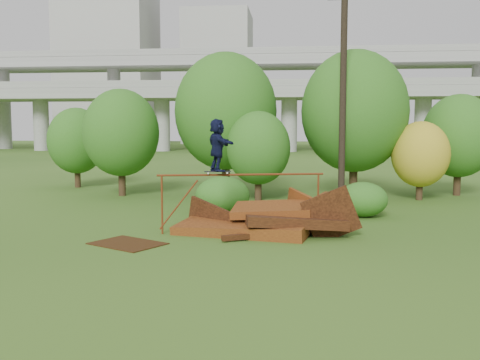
# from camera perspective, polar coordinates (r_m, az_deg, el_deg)

# --- Properties ---
(ground) EXTENTS (240.00, 240.00, 0.00)m
(ground) POSITION_cam_1_polar(r_m,az_deg,el_deg) (15.16, 2.24, -6.79)
(ground) COLOR #2D5116
(ground) RESTS_ON ground
(scrap_pile) EXTENTS (5.78, 3.35, 1.86)m
(scrap_pile) POSITION_cam_1_polar(r_m,az_deg,el_deg) (16.70, 2.44, -4.48)
(scrap_pile) COLOR #401B0B
(scrap_pile) RESTS_ON ground
(grind_rail) EXTENTS (5.08, 1.19, 1.84)m
(grind_rail) POSITION_cam_1_polar(r_m,az_deg,el_deg) (16.55, 0.15, -0.61)
(grind_rail) COLOR #63280F
(grind_rail) RESTS_ON ground
(skateboard) EXTENTS (0.84, 0.39, 0.08)m
(skateboard) POSITION_cam_1_polar(r_m,az_deg,el_deg) (16.44, -2.42, 0.90)
(skateboard) COLOR black
(skateboard) RESTS_ON grind_rail
(skater) EXTENTS (1.18, 1.52, 1.61)m
(skater) POSITION_cam_1_polar(r_m,az_deg,el_deg) (16.39, -2.43, 3.76)
(skater) COLOR black
(skater) RESTS_ON skateboard
(flat_plate) EXTENTS (2.35, 2.14, 0.03)m
(flat_plate) POSITION_cam_1_polar(r_m,az_deg,el_deg) (15.40, -11.91, -6.65)
(flat_plate) COLOR #351E0B
(flat_plate) RESTS_ON ground
(tree_0) EXTENTS (3.63, 3.63, 5.12)m
(tree_0) POSITION_cam_1_polar(r_m,az_deg,el_deg) (26.21, -12.58, 4.94)
(tree_0) COLOR black
(tree_0) RESTS_ON ground
(tree_1) EXTENTS (4.98, 4.98, 6.92)m
(tree_1) POSITION_cam_1_polar(r_m,az_deg,el_deg) (26.27, -1.53, 7.32)
(tree_1) COLOR black
(tree_1) RESTS_ON ground
(tree_2) EXTENTS (2.84, 2.84, 4.00)m
(tree_2) POSITION_cam_1_polar(r_m,az_deg,el_deg) (23.73, 1.97, 3.42)
(tree_2) COLOR black
(tree_2) RESTS_ON ground
(tree_3) EXTENTS (4.96, 4.96, 6.89)m
(tree_3) POSITION_cam_1_polar(r_m,az_deg,el_deg) (25.71, 12.13, 7.17)
(tree_3) COLOR black
(tree_3) RESTS_ON ground
(tree_4) EXTENTS (2.58, 2.58, 3.56)m
(tree_4) POSITION_cam_1_polar(r_m,az_deg,el_deg) (25.38, 18.69, 2.61)
(tree_4) COLOR black
(tree_4) RESTS_ON ground
(tree_5) EXTENTS (3.47, 3.47, 4.88)m
(tree_5) POSITION_cam_1_polar(r_m,az_deg,el_deg) (27.73, 22.31, 4.37)
(tree_5) COLOR black
(tree_5) RESTS_ON ground
(tree_6) EXTENTS (3.12, 3.12, 4.36)m
(tree_6) POSITION_cam_1_polar(r_m,az_deg,el_deg) (30.53, -17.03, 4.02)
(tree_6) COLOR black
(tree_6) RESTS_ON ground
(shrub_left) EXTENTS (2.06, 1.90, 1.43)m
(shrub_left) POSITION_cam_1_polar(r_m,az_deg,el_deg) (20.24, -1.87, -1.62)
(shrub_left) COLOR #2A5717
(shrub_left) RESTS_ON ground
(shrub_right) EXTENTS (1.81, 1.66, 1.28)m
(shrub_right) POSITION_cam_1_polar(r_m,az_deg,el_deg) (20.06, 12.96, -2.03)
(shrub_right) COLOR #2A5717
(shrub_right) RESTS_ON ground
(utility_pole) EXTENTS (1.40, 0.28, 9.35)m
(utility_pole) POSITION_cam_1_polar(r_m,az_deg,el_deg) (23.22, 10.93, 9.17)
(utility_pole) COLOR black
(utility_pole) RESTS_ON ground
(freeway_overpass) EXTENTS (160.00, 15.00, 13.70)m
(freeway_overpass) POSITION_cam_1_polar(r_m,az_deg,el_deg) (78.02, 5.33, 10.72)
(freeway_overpass) COLOR gray
(freeway_overpass) RESTS_ON ground
(building_left) EXTENTS (18.00, 16.00, 35.00)m
(building_left) POSITION_cam_1_polar(r_m,az_deg,el_deg) (117.35, -13.80, 12.35)
(building_left) COLOR #9E9E99
(building_left) RESTS_ON ground
(building_right) EXTENTS (14.00, 14.00, 28.00)m
(building_right) POSITION_cam_1_polar(r_m,az_deg,el_deg) (118.49, -2.33, 10.74)
(building_right) COLOR #9E9E99
(building_right) RESTS_ON ground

